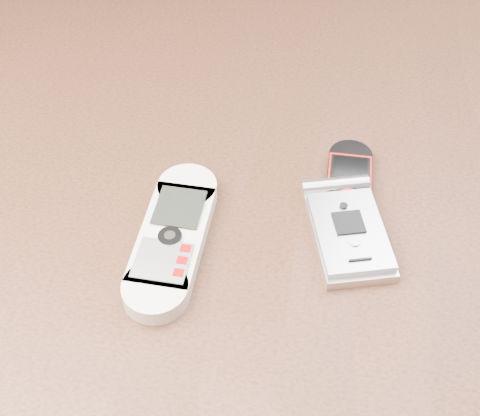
% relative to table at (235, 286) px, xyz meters
% --- Properties ---
extents(table, '(1.20, 0.80, 0.75)m').
position_rel_table_xyz_m(table, '(0.00, 0.00, 0.00)').
color(table, black).
rests_on(table, ground).
extents(nokia_white, '(0.06, 0.16, 0.02)m').
position_rel_table_xyz_m(nokia_white, '(-0.04, -0.04, 0.11)').
color(nokia_white, silver).
rests_on(nokia_white, table).
extents(nokia_black_red, '(0.04, 0.13, 0.01)m').
position_rel_table_xyz_m(nokia_black_red, '(0.09, 0.03, 0.11)').
color(nokia_black_red, black).
rests_on(nokia_black_red, table).
extents(motorola_razr, '(0.09, 0.12, 0.02)m').
position_rel_table_xyz_m(motorola_razr, '(0.10, -0.01, 0.11)').
color(motorola_razr, silver).
rests_on(motorola_razr, table).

